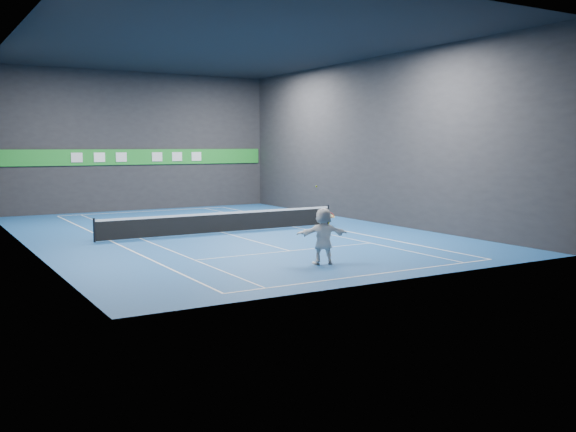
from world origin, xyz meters
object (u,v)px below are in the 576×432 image
tennis_ball (316,186)px  tennis_racket (330,216)px  tennis_net (223,222)px  player (323,236)px

tennis_ball → tennis_racket: 1.22m
tennis_ball → tennis_net: (0.68, 9.37, -2.25)m
player → tennis_racket: (0.32, 0.05, 0.69)m
player → tennis_ball: tennis_ball is taller
tennis_ball → tennis_racket: (0.57, -0.03, -1.08)m
player → tennis_net: size_ratio=0.16×
player → tennis_racket: bearing=-153.5°
player → tennis_net: 9.48m
tennis_net → tennis_racket: tennis_racket is taller
tennis_net → player: bearing=-92.6°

